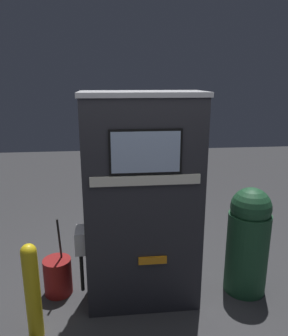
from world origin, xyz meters
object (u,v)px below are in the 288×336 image
(squeegee_bucket, at_px, (58,276))
(trash_bin, at_px, (248,240))
(safety_bollard, at_px, (32,289))
(gas_pump, at_px, (142,203))

(squeegee_bucket, bearing_deg, trash_bin, -4.29)
(trash_bin, distance_m, squeegee_bucket, 1.87)
(safety_bollard, distance_m, trash_bin, 1.98)
(gas_pump, distance_m, safety_bollard, 1.13)
(safety_bollard, height_order, trash_bin, trash_bin)
(safety_bollard, relative_size, squeegee_bucket, 1.03)
(trash_bin, bearing_deg, squeegee_bucket, 175.71)
(trash_bin, bearing_deg, safety_bollard, -168.06)
(gas_pump, height_order, squeegee_bucket, gas_pump)
(gas_pump, relative_size, safety_bollard, 2.35)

